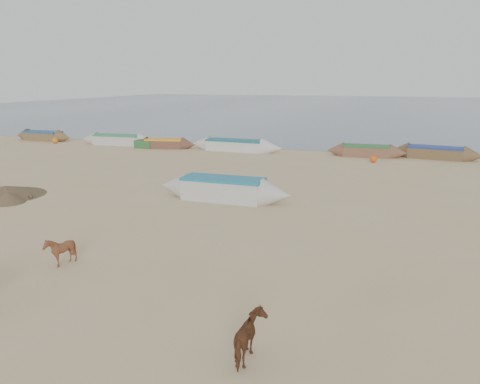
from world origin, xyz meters
name	(u,v)px	position (x,y,z in m)	size (l,w,h in m)	color
ground	(198,252)	(0.00, 0.00, 0.00)	(140.00, 140.00, 0.00)	tan
sea	(373,107)	(0.00, 82.00, 0.01)	(160.00, 160.00, 0.00)	slate
calf_front	(60,251)	(-3.27, -2.23, 0.44)	(0.72, 0.81, 0.89)	brown
calf_right	(252,338)	(3.31, -4.87, 0.46)	(0.91, 0.78, 0.92)	brown
near_canoe	(223,189)	(-1.56, 6.24, 0.51)	(6.10, 1.29, 1.01)	beige
debris_pile	(5,191)	(-11.31, 3.77, 0.22)	(3.51, 3.51, 0.45)	brown
waterline_canoes	(305,148)	(-0.80, 20.43, 0.41)	(57.82, 3.73, 0.84)	brown
beach_clutter	(372,155)	(3.90, 19.67, 0.30)	(43.88, 3.30, 0.64)	#2A5E2F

